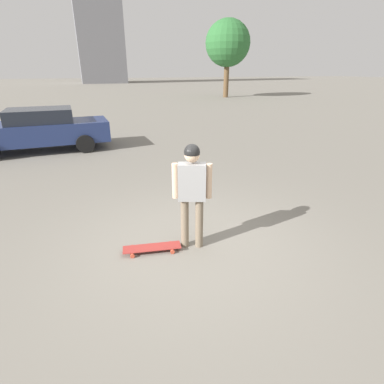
{
  "coord_description": "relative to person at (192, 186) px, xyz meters",
  "views": [
    {
      "loc": [
        -1.41,
        -3.93,
        2.66
      ],
      "look_at": [
        0.0,
        0.0,
        0.95
      ],
      "focal_mm": 28.0,
      "sensor_mm": 36.0,
      "label": 1
    }
  ],
  "objects": [
    {
      "name": "person",
      "position": [
        0.0,
        0.0,
        0.0
      ],
      "size": [
        0.56,
        0.33,
        1.68
      ],
      "rotation": [
        0.0,
        0.0,
        -0.36
      ],
      "color": "#7A6B56",
      "rests_on": "ground_plane"
    },
    {
      "name": "ground_plane",
      "position": [
        0.0,
        0.0,
        -1.04
      ],
      "size": [
        220.0,
        220.0,
        0.0
      ],
      "primitive_type": "plane",
      "color": "gray"
    },
    {
      "name": "skateboard",
      "position": [
        -0.65,
        0.06,
        -0.98
      ],
      "size": [
        0.93,
        0.39,
        0.08
      ],
      "rotation": [
        0.0,
        0.0,
        2.98
      ],
      "color": "#A5332D",
      "rests_on": "ground_plane"
    },
    {
      "name": "tree_distant",
      "position": [
        12.87,
        25.62,
        4.0
      ],
      "size": [
        4.39,
        4.39,
        7.28
      ],
      "color": "brown",
      "rests_on": "ground_plane"
    },
    {
      "name": "car_parked_near",
      "position": [
        -2.88,
        7.61,
        -0.29
      ],
      "size": [
        4.66,
        2.06,
        1.44
      ],
      "rotation": [
        0.0,
        0.0,
        3.18
      ],
      "color": "navy",
      "rests_on": "ground_plane"
    }
  ]
}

